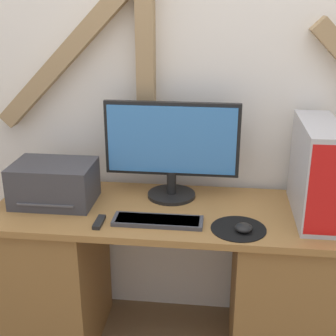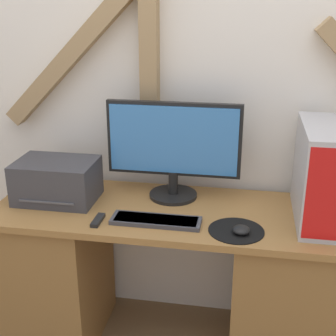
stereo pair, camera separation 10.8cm
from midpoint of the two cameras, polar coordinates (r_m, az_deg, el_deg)
The scene contains 9 objects.
wall_back at distance 2.22m, azimuth -1.17°, elevation 13.74°, with size 6.40×0.13×2.70m.
desk at distance 2.25m, azimuth -1.92°, elevation -13.15°, with size 1.51×0.56×0.73m.
monitor at distance 2.11m, azimuth -1.02°, elevation 2.78°, with size 0.61×0.22×0.45m.
keyboard at distance 1.95m, azimuth -2.86°, elevation -6.45°, with size 0.37×0.11×0.02m.
mousepad at distance 1.92m, azimuth 6.98°, elevation -7.38°, with size 0.22×0.22×0.00m.
mouse at distance 1.89m, azimuth 7.59°, elevation -7.25°, with size 0.07×0.07×0.03m.
computer_tower at distance 2.02m, azimuth 16.15°, elevation -0.31°, with size 0.15×0.45×0.40m.
printer at distance 2.18m, azimuth -15.11°, elevation -1.82°, with size 0.36×0.26×0.19m.
remote_control at distance 1.97m, azimuth -9.97°, elevation -6.53°, with size 0.03×0.11×0.02m.
Camera 1 is at (0.24, -1.57, 1.63)m, focal length 50.00 mm.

